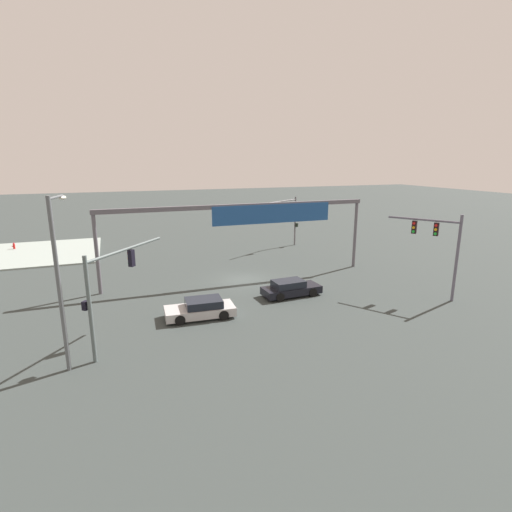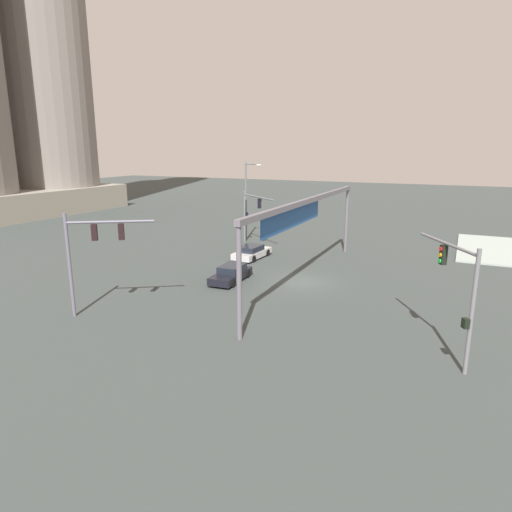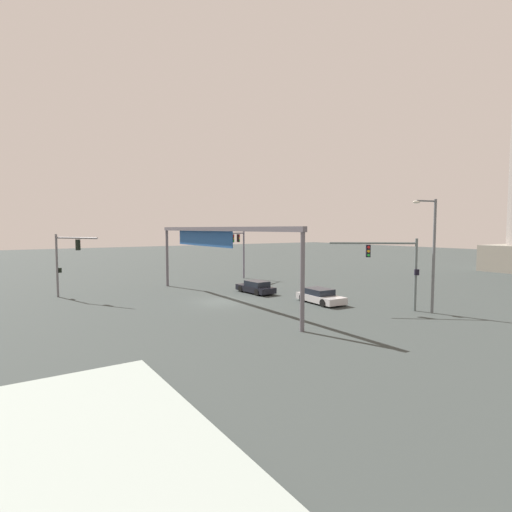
% 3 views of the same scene
% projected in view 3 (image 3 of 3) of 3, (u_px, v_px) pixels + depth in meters
% --- Properties ---
extents(ground_plane, '(208.59, 208.59, 0.00)m').
position_uv_depth(ground_plane, '(220.00, 302.00, 33.45)').
color(ground_plane, '#353C3B').
extents(traffic_signal_near_corner, '(2.88, 4.33, 6.24)m').
position_uv_depth(traffic_signal_near_corner, '(239.00, 245.00, 47.95)').
color(traffic_signal_near_corner, slate).
rests_on(traffic_signal_near_corner, ground).
extents(traffic_signal_opposite_side, '(4.48, 5.17, 5.50)m').
position_uv_depth(traffic_signal_opposite_side, '(394.00, 261.00, 29.66)').
color(traffic_signal_opposite_side, slate).
rests_on(traffic_signal_opposite_side, ground).
extents(traffic_signal_cross_street, '(4.69, 2.79, 5.74)m').
position_uv_depth(traffic_signal_cross_street, '(66.00, 255.00, 35.09)').
color(traffic_signal_cross_street, slate).
rests_on(traffic_signal_cross_street, ground).
extents(streetlamp_curved_arm, '(0.72, 2.11, 8.38)m').
position_uv_depth(streetlamp_curved_arm, '(432.00, 248.00, 28.64)').
color(streetlamp_curved_arm, slate).
rests_on(streetlamp_curved_arm, ground).
extents(overhead_sign_gantry, '(22.89, 0.43, 6.38)m').
position_uv_depth(overhead_sign_gantry, '(212.00, 238.00, 33.48)').
color(overhead_sign_gantry, '#5D5A63').
rests_on(overhead_sign_gantry, ground).
extents(sedan_car_approaching, '(4.52, 2.19, 1.21)m').
position_uv_depth(sedan_car_approaching, '(320.00, 296.00, 32.87)').
color(sedan_car_approaching, '#B9B7B8').
rests_on(sedan_car_approaching, ground).
extents(sedan_car_waiting_far, '(4.46, 1.99, 1.21)m').
position_uv_depth(sedan_car_waiting_far, '(256.00, 287.00, 37.90)').
color(sedan_car_waiting_far, black).
rests_on(sedan_car_waiting_far, ground).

